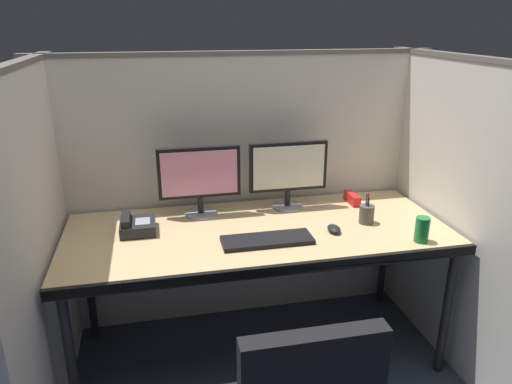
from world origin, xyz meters
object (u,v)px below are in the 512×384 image
at_px(desk, 259,239).
at_px(computer_mouse, 334,229).
at_px(red_stapler, 352,198).
at_px(desk_phone, 137,225).
at_px(keyboard_main, 267,240).
at_px(monitor_left, 199,177).
at_px(soda_can, 422,230).
at_px(monitor_right, 288,171).
at_px(pen_cup, 367,214).

relative_size(desk, computer_mouse, 19.79).
xyz_separation_m(desk, computer_mouse, (0.36, -0.10, 0.07)).
bearing_deg(red_stapler, desk_phone, -173.01).
bearing_deg(desk_phone, keyboard_main, -22.67).
distance_m(keyboard_main, desk_phone, 0.65).
bearing_deg(desk_phone, monitor_left, 24.19).
bearing_deg(desk_phone, desk, -10.40).
distance_m(computer_mouse, desk_phone, 0.97).
distance_m(keyboard_main, red_stapler, 0.71).
bearing_deg(desk_phone, red_stapler, 6.99).
bearing_deg(computer_mouse, red_stapler, 55.52).
relative_size(red_stapler, soda_can, 1.23).
bearing_deg(keyboard_main, monitor_left, 123.96).
bearing_deg(red_stapler, desk, -157.06).
xyz_separation_m(desk, desk_phone, (-0.59, 0.11, 0.08)).
height_order(desk_phone, soda_can, soda_can).
bearing_deg(monitor_left, monitor_right, 0.76).
bearing_deg(keyboard_main, monitor_right, 62.34).
height_order(pen_cup, soda_can, pen_cup).
bearing_deg(keyboard_main, desk, 93.79).
distance_m(pen_cup, soda_can, 0.30).
height_order(desk, pen_cup, pen_cup).
distance_m(monitor_right, keyboard_main, 0.50).
bearing_deg(desk, soda_can, -21.75).
bearing_deg(soda_can, pen_cup, 121.66).
distance_m(computer_mouse, pen_cup, 0.22).
height_order(computer_mouse, desk_phone, desk_phone).
bearing_deg(desk, monitor_right, 49.88).
distance_m(keyboard_main, pen_cup, 0.56).
bearing_deg(monitor_left, desk_phone, -155.81).
bearing_deg(pen_cup, computer_mouse, -160.31).
relative_size(monitor_left, monitor_right, 1.00).
height_order(red_stapler, soda_can, soda_can).
bearing_deg(monitor_right, keyboard_main, -117.66).
xyz_separation_m(desk, monitor_left, (-0.26, 0.26, 0.27)).
relative_size(pen_cup, desk_phone, 0.86).
distance_m(desk, soda_can, 0.78).
height_order(monitor_left, red_stapler, monitor_left).
distance_m(pen_cup, red_stapler, 0.29).
xyz_separation_m(desk, red_stapler, (0.60, 0.25, 0.08)).
bearing_deg(monitor_left, pen_cup, -19.19).
height_order(monitor_left, soda_can, monitor_left).
xyz_separation_m(monitor_right, pen_cup, (0.34, -0.29, -0.17)).
xyz_separation_m(pen_cup, red_stapler, (0.04, 0.28, -0.02)).
height_order(desk, keyboard_main, keyboard_main).
height_order(keyboard_main, computer_mouse, computer_mouse).
bearing_deg(keyboard_main, desk_phone, 157.33).
height_order(keyboard_main, desk_phone, desk_phone).
distance_m(desk, computer_mouse, 0.38).
relative_size(monitor_left, pen_cup, 2.62).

